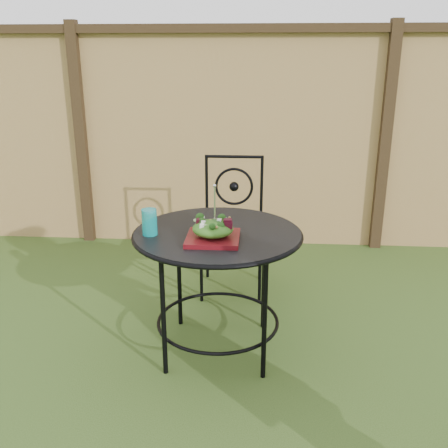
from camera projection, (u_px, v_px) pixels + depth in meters
name	position (u px, v px, depth m)	size (l,w,h in m)	color
ground	(204.00, 393.00, 2.53)	(60.00, 60.00, 0.00)	#274014
fence	(230.00, 138.00, 4.30)	(8.00, 0.12, 1.90)	tan
patio_table	(218.00, 255.00, 2.74)	(0.92, 0.92, 0.72)	black
patio_chair	(233.00, 222.00, 3.55)	(0.46, 0.46, 0.95)	black
salad_plate	(213.00, 238.00, 2.56)	(0.27, 0.27, 0.02)	#4F0B14
salad	(213.00, 229.00, 2.54)	(0.21, 0.21, 0.08)	#235614
fork	(215.00, 204.00, 2.50)	(0.01, 0.01, 0.18)	silver
drinking_glass	(149.00, 222.00, 2.62)	(0.08, 0.08, 0.14)	#0D979A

